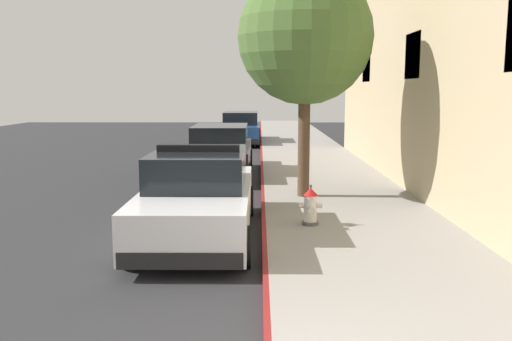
% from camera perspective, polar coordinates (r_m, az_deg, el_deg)
% --- Properties ---
extents(ground_plane, '(29.42, 60.00, 0.20)m').
position_cam_1_polar(ground_plane, '(14.77, -15.74, -2.58)').
color(ground_plane, '#2B2B2D').
extents(sidewalk_pavement, '(3.57, 60.00, 0.14)m').
position_cam_1_polar(sidewalk_pavement, '(14.29, 8.04, -2.00)').
color(sidewalk_pavement, gray).
rests_on(sidewalk_pavement, ground).
extents(curb_painted_edge, '(0.08, 60.00, 0.14)m').
position_cam_1_polar(curb_painted_edge, '(14.16, 0.70, -2.01)').
color(curb_painted_edge, maroon).
rests_on(curb_painted_edge, ground).
extents(police_cruiser, '(1.94, 4.84, 1.68)m').
position_cam_1_polar(police_cruiser, '(9.89, -6.03, -2.72)').
color(police_cruiser, white).
rests_on(police_cruiser, ground).
extents(parked_car_silver_ahead, '(1.94, 4.84, 1.56)m').
position_cam_1_polar(parked_car_silver_ahead, '(16.83, -3.78, 1.95)').
color(parked_car_silver_ahead, black).
rests_on(parked_car_silver_ahead, ground).
extents(parked_car_dark_far, '(1.94, 4.84, 1.56)m').
position_cam_1_polar(parked_car_dark_far, '(26.79, -1.61, 4.42)').
color(parked_car_dark_far, navy).
rests_on(parked_car_dark_far, ground).
extents(fire_hydrant, '(0.44, 0.40, 0.76)m').
position_cam_1_polar(fire_hydrant, '(10.23, 5.75, -3.77)').
color(fire_hydrant, '#4C4C51').
rests_on(fire_hydrant, sidewalk_pavement).
extents(street_tree, '(3.11, 3.11, 5.27)m').
position_cam_1_polar(street_tree, '(12.84, 5.20, 13.76)').
color(street_tree, brown).
rests_on(street_tree, sidewalk_pavement).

